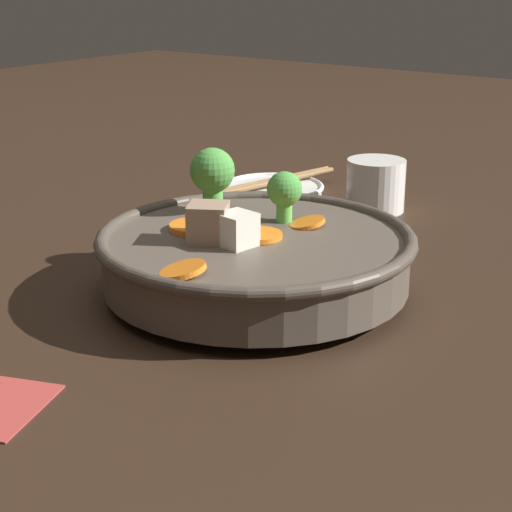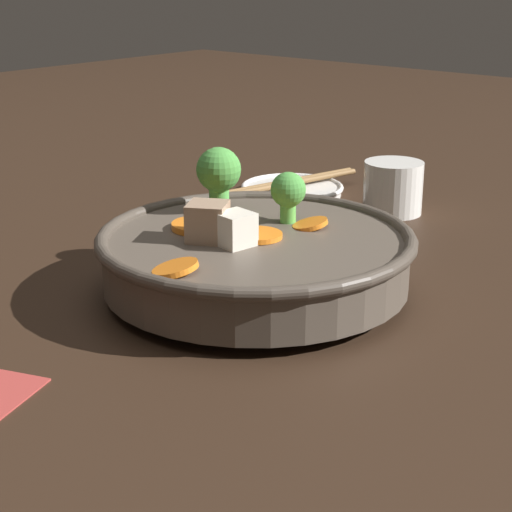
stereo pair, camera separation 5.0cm
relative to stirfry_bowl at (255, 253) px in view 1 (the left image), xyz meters
name	(u,v)px [view 1 (the left image)]	position (x,y,z in m)	size (l,w,h in m)	color
ground_plane	(256,294)	(0.00, 0.00, -0.04)	(3.00, 3.00, 0.00)	black
stirfry_bowl	(255,253)	(0.00, 0.00, 0.00)	(0.28, 0.28, 0.11)	#51473D
side_saucer	(273,189)	(-0.18, 0.28, -0.03)	(0.13, 0.13, 0.01)	white
tea_cup	(376,185)	(-0.04, 0.30, -0.01)	(0.07, 0.07, 0.06)	white
chopsticks_pair	(273,181)	(-0.18, 0.28, -0.02)	(0.06, 0.20, 0.01)	olive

